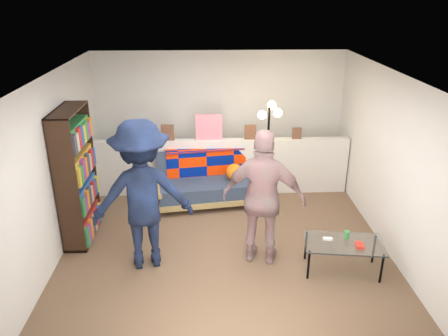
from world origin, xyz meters
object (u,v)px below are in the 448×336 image
(bookshelf, at_px, (77,180))
(person_right, at_px, (264,199))
(coffee_table, at_px, (344,244))
(floor_lamp, at_px, (269,133))
(person_left, at_px, (142,195))
(futon_sofa, at_px, (209,182))

(bookshelf, height_order, person_right, bookshelf)
(coffee_table, bearing_deg, person_right, 164.12)
(floor_lamp, height_order, person_right, person_right)
(person_left, bearing_deg, coffee_table, 163.14)
(person_left, xyz_separation_m, person_right, (1.53, 0.00, -0.07))
(bookshelf, xyz_separation_m, coffee_table, (3.57, -1.00, -0.51))
(futon_sofa, height_order, floor_lamp, floor_lamp)
(bookshelf, relative_size, floor_lamp, 1.10)
(futon_sofa, relative_size, bookshelf, 0.98)
(floor_lamp, bearing_deg, futon_sofa, 176.33)
(futon_sofa, xyz_separation_m, floor_lamp, (0.97, -0.06, 0.88))
(coffee_table, height_order, person_left, person_left)
(coffee_table, bearing_deg, futon_sofa, 129.55)
(futon_sofa, xyz_separation_m, person_right, (0.69, -1.77, 0.56))
(floor_lamp, distance_m, person_right, 1.76)
(bookshelf, height_order, floor_lamp, bookshelf)
(floor_lamp, bearing_deg, person_right, -99.58)
(futon_sofa, relative_size, floor_lamp, 1.08)
(person_left, bearing_deg, person_right, 169.66)
(person_left, relative_size, person_right, 1.08)
(bookshelf, xyz_separation_m, person_right, (2.56, -0.72, 0.02))
(floor_lamp, relative_size, person_left, 0.88)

